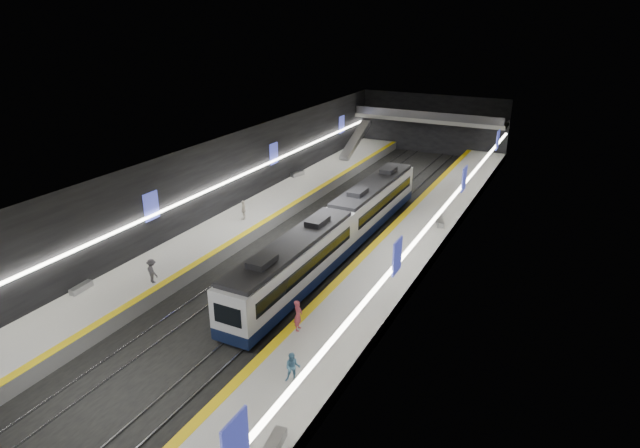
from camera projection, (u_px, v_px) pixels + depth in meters
The scene contains 26 objects.
ground at pixel (314, 245), 45.15m from camera, with size 70.00×70.00×0.00m, color black.
ceiling at pixel (314, 153), 42.15m from camera, with size 20.00×70.00×0.04m, color beige.
wall_left at pixel (215, 184), 47.84m from camera, with size 0.04×70.00×8.00m, color black.
wall_right at pixel (434, 221), 39.46m from camera, with size 0.04×70.00×8.00m, color black.
wall_back at pixel (432, 124), 72.60m from camera, with size 20.00×0.04×8.00m, color black.
platform_left at pixel (240, 225), 48.10m from camera, with size 5.00×70.00×1.00m, color slate.
tile_surface_left at pixel (240, 220), 47.91m from camera, with size 5.00×70.00×0.02m, color #B7B8B2.
tactile_strip_left at pixel (261, 224), 46.98m from camera, with size 0.60×70.00×0.02m, color yellow.
platform_right at pixel (399, 257), 41.82m from camera, with size 5.00×70.00×1.00m, color slate.
tile_surface_right at pixel (399, 251), 41.63m from camera, with size 5.00×70.00×0.02m, color #B7B8B2.
tactile_strip_right at pixel (373, 246), 42.54m from camera, with size 0.60×70.00×0.02m, color yellow.
rails at pixel (314, 245), 45.12m from camera, with size 6.52×70.00×0.12m.
train at pixel (339, 228), 42.88m from camera, with size 2.69×30.05×3.60m.
ad_posters at pixel (319, 191), 44.29m from camera, with size 19.94×53.50×2.20m.
cove_light_left at pixel (217, 186), 47.83m from camera, with size 0.25×68.60×0.12m, color white.
cove_light_right at pixel (431, 223), 39.62m from camera, with size 0.25×68.60×0.12m, color white.
mezzanine_bridge at pixel (429, 119), 70.50m from camera, with size 20.00×3.00×1.50m.
escalator at pixel (355, 140), 68.71m from camera, with size 1.20×8.00×0.60m, color #99999E.
bench_left_near at pixel (81, 288), 35.79m from camera, with size 0.47×1.71×0.42m, color #99999E.
bench_left_far at pixel (298, 174), 60.35m from camera, with size 0.50×1.80×0.44m, color #99999E.
bench_right_near at pixel (273, 446), 22.77m from camera, with size 0.55×1.98×0.48m, color #99999E.
bench_right_far at pixel (440, 222), 46.78m from camera, with size 0.54×1.96×0.48m, color #99999E.
passenger_right_a at pixel (298, 316), 31.13m from camera, with size 0.70×0.46×1.93m, color #BA4554.
passenger_right_b at pixel (293, 368), 26.82m from camera, with size 0.80×0.62×1.65m, color teal.
passenger_left_a at pixel (244, 210), 47.64m from camera, with size 1.04×0.43×1.77m, color silver.
passenger_left_b at pixel (152, 271), 36.59m from camera, with size 1.13×0.65×1.74m, color #48464F.
Camera 1 is at (19.06, -36.52, 18.57)m, focal length 30.00 mm.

